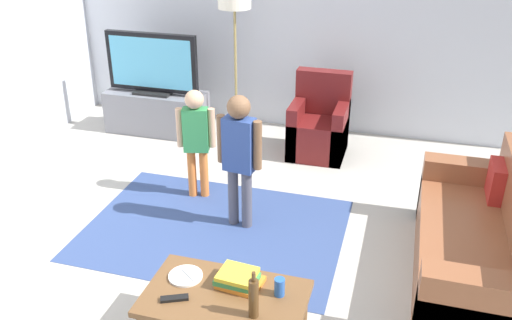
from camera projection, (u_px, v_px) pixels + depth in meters
The scene contains 16 objects.
ground at pixel (235, 267), 4.30m from camera, with size 7.80×7.80×0.00m, color #B2ADA3.
wall_back at pixel (314, 16), 6.28m from camera, with size 6.00×0.12×2.70m, color silver.
area_rug at pixel (215, 229), 4.77m from camera, with size 2.20×1.60×0.01m, color #33477A.
tv_stand at pixel (157, 113), 6.60m from camera, with size 1.20×0.44×0.50m.
tv at pixel (152, 64), 6.31m from camera, with size 1.10×0.28×0.71m.
couch at pixel (486, 247), 4.04m from camera, with size 0.80×1.80×0.86m.
armchair at pixel (319, 127), 6.05m from camera, with size 0.60×0.60×0.90m.
floor_lamp at pixel (235, 4), 5.92m from camera, with size 0.36×0.36×1.78m.
child_near_tv at pixel (196, 134), 5.02m from camera, with size 0.35×0.18×1.07m.
child_center at pixel (239, 150), 4.53m from camera, with size 0.40×0.19×1.20m.
coffee_table at pixel (225, 302), 3.38m from camera, with size 1.00×0.60×0.42m.
book_stack at pixel (238, 279), 3.43m from camera, with size 0.30×0.24×0.09m.
bottle at pixel (254, 298), 3.14m from camera, with size 0.06×0.06×0.31m.
tv_remote at pixel (175, 298), 3.32m from camera, with size 0.17×0.05×0.02m, color black.
soda_can at pixel (280, 287), 3.34m from camera, with size 0.07×0.07×0.12m, color #2659B2.
plate at pixel (186, 276), 3.52m from camera, with size 0.22×0.22×0.02m.
Camera 1 is at (1.13, -3.30, 2.65)m, focal length 38.53 mm.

